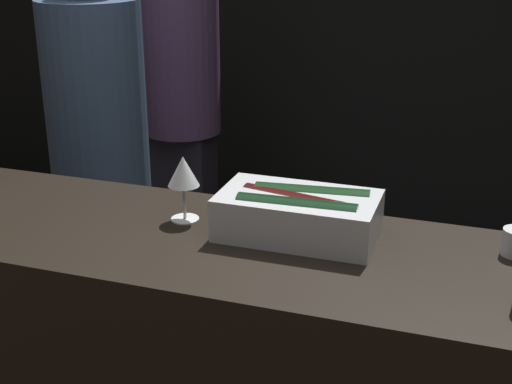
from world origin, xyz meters
TOP-DOWN VIEW (x-y plane):
  - ice_bin_with_bottles at (0.09, 0.34)m, footprint 0.37×0.21m
  - wine_glass at (-0.21, 0.35)m, footprint 0.08×0.08m
  - person_in_hoodie at (-0.83, 0.99)m, footprint 0.35×0.35m
  - person_blond_tee at (-0.84, 1.73)m, footprint 0.36×0.36m

SIDE VIEW (x-z plane):
  - person_in_hoodie at x=-0.83m, z-range 0.09..1.74m
  - person_blond_tee at x=-0.84m, z-range 0.10..1.78m
  - ice_bin_with_bottles at x=0.09m, z-range 0.98..1.10m
  - wine_glass at x=-0.21m, z-range 1.02..1.19m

